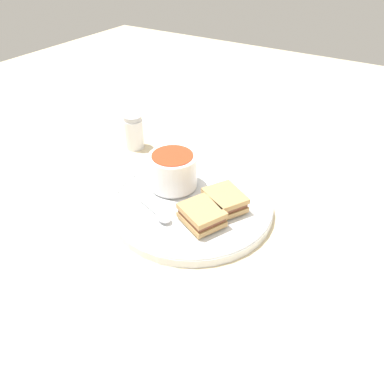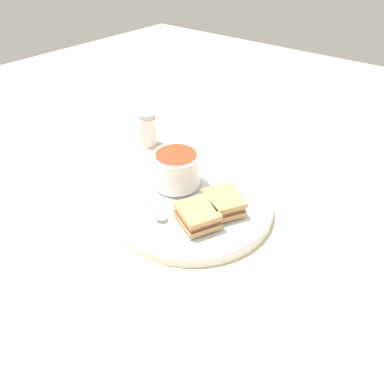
{
  "view_description": "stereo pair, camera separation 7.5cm",
  "coord_description": "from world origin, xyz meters",
  "px_view_note": "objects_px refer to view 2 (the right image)",
  "views": [
    {
      "loc": [
        -0.51,
        -0.32,
        0.49
      ],
      "look_at": [
        0.0,
        0.0,
        0.04
      ],
      "focal_mm": 35.0,
      "sensor_mm": 36.0,
      "label": 1
    },
    {
      "loc": [
        -0.47,
        -0.38,
        0.49
      ],
      "look_at": [
        0.0,
        0.0,
        0.04
      ],
      "focal_mm": 35.0,
      "sensor_mm": 36.0,
      "label": 2
    }
  ],
  "objects_px": {
    "soup_bowl": "(176,169)",
    "sandwich_half_near": "(197,215)",
    "salt_shaker": "(147,129)",
    "spoon": "(159,214)",
    "sandwich_half_far": "(224,202)"
  },
  "relations": [
    {
      "from": "soup_bowl",
      "to": "sandwich_half_near",
      "type": "relative_size",
      "value": 1.05
    },
    {
      "from": "soup_bowl",
      "to": "sandwich_half_far",
      "type": "bearing_deg",
      "value": -94.14
    },
    {
      "from": "sandwich_half_near",
      "to": "salt_shaker",
      "type": "height_order",
      "value": "salt_shaker"
    },
    {
      "from": "sandwich_half_near",
      "to": "salt_shaker",
      "type": "distance_m",
      "value": 0.36
    },
    {
      "from": "sandwich_half_near",
      "to": "salt_shaker",
      "type": "xyz_separation_m",
      "value": [
        0.19,
        0.31,
        0.01
      ]
    },
    {
      "from": "sandwich_half_near",
      "to": "spoon",
      "type": "bearing_deg",
      "value": 114.15
    },
    {
      "from": "spoon",
      "to": "salt_shaker",
      "type": "xyz_separation_m",
      "value": [
        0.22,
        0.24,
        0.02
      ]
    },
    {
      "from": "soup_bowl",
      "to": "spoon",
      "type": "distance_m",
      "value": 0.12
    },
    {
      "from": "sandwich_half_near",
      "to": "sandwich_half_far",
      "type": "height_order",
      "value": "same"
    },
    {
      "from": "soup_bowl",
      "to": "sandwich_half_near",
      "type": "height_order",
      "value": "soup_bowl"
    },
    {
      "from": "sandwich_half_far",
      "to": "salt_shaker",
      "type": "bearing_deg",
      "value": 69.54
    },
    {
      "from": "spoon",
      "to": "sandwich_half_near",
      "type": "height_order",
      "value": "sandwich_half_near"
    },
    {
      "from": "soup_bowl",
      "to": "salt_shaker",
      "type": "bearing_deg",
      "value": 60.37
    },
    {
      "from": "soup_bowl",
      "to": "salt_shaker",
      "type": "height_order",
      "value": "soup_bowl"
    },
    {
      "from": "spoon",
      "to": "salt_shaker",
      "type": "bearing_deg",
      "value": 156.53
    }
  ]
}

